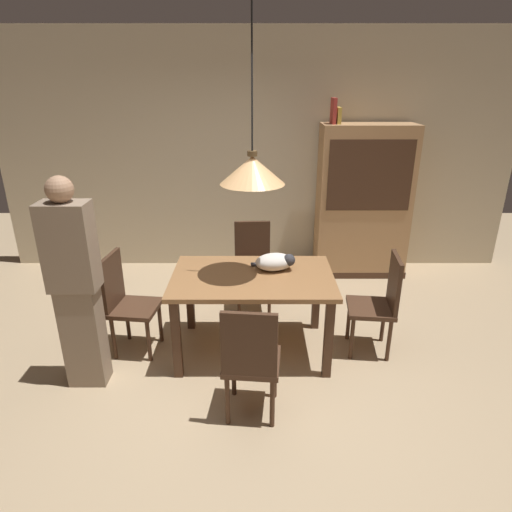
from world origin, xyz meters
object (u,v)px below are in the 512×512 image
chair_near_front (252,358)px  chair_left_side (127,299)px  cat_sleeping (277,262)px  book_red_tall (335,111)px  dining_table (254,286)px  chair_right_side (382,301)px  chair_far_back (254,262)px  book_yellow_short (340,115)px  hutch_bookcase (364,205)px  pendant_lamp (254,170)px  person_standing (77,286)px

chair_near_front → chair_left_side: bearing=141.6°
cat_sleeping → book_red_tall: size_ratio=1.42×
dining_table → chair_right_side: (1.13, -0.01, -0.14)m
chair_far_back → chair_left_side: bearing=-142.3°
dining_table → book_yellow_short: 2.39m
hutch_bookcase → book_yellow_short: book_yellow_short is taller
chair_far_back → pendant_lamp: bearing=-89.7°
cat_sleeping → book_yellow_short: book_yellow_short is taller
book_yellow_short → chair_far_back: bearing=-137.5°
dining_table → book_red_tall: 2.40m
dining_table → chair_left_side: 1.14m
chair_left_side → chair_right_side: 2.26m
book_red_tall → cat_sleeping: bearing=-113.2°
dining_table → chair_far_back: (-0.00, 0.88, -0.14)m
book_red_tall → chair_near_front: bearing=-109.1°
chair_near_front → cat_sleeping: 1.07m
pendant_lamp → person_standing: (-1.34, -0.45, -0.80)m
chair_left_side → chair_right_side: size_ratio=1.00×
chair_far_back → person_standing: bearing=-135.2°
chair_far_back → pendant_lamp: 1.45m
pendant_lamp → book_yellow_short: pendant_lamp is taller
dining_table → chair_left_side: bearing=179.5°
book_yellow_short → chair_near_front: bearing=-110.1°
cat_sleeping → hutch_bookcase: size_ratio=0.22×
pendant_lamp → chair_right_side: bearing=-0.4°
dining_table → hutch_bookcase: bearing=52.9°
chair_near_front → pendant_lamp: (0.01, 0.88, 1.15)m
chair_right_side → chair_left_side: bearing=179.6°
pendant_lamp → book_red_tall: pendant_lamp is taller
dining_table → chair_near_front: (-0.01, -0.88, -0.14)m
book_red_tall → book_yellow_short: bearing=0.0°
dining_table → chair_left_side: chair_left_side is taller
dining_table → hutch_bookcase: hutch_bookcase is taller
chair_far_back → chair_right_side: (1.13, -0.89, 0.00)m
book_red_tall → dining_table: bearing=-117.2°
pendant_lamp → book_yellow_short: size_ratio=6.50×
chair_right_side → cat_sleeping: 0.99m
pendant_lamp → hutch_bookcase: 2.34m
chair_left_side → book_red_tall: 3.07m
chair_near_front → chair_right_side: 1.43m
cat_sleeping → person_standing: size_ratio=0.23×
dining_table → chair_left_side: size_ratio=1.51×
chair_far_back → book_yellow_short: bearing=42.5°
dining_table → hutch_bookcase: size_ratio=0.76×
book_red_tall → person_standing: size_ratio=0.16×
chair_far_back → chair_near_front: same height
book_yellow_short → person_standing: book_yellow_short is taller
chair_far_back → book_yellow_short: 1.94m
chair_far_back → cat_sleeping: (0.21, -0.76, 0.32)m
hutch_bookcase → chair_right_side: bearing=-96.7°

